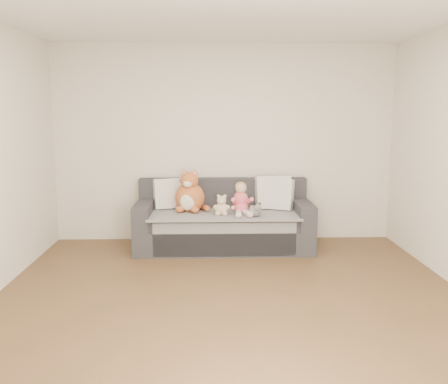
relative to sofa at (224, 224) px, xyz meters
name	(u,v)px	position (x,y,z in m)	size (l,w,h in m)	color
room_shell	(231,159)	(0.02, -1.64, 0.99)	(5.00, 5.00, 5.00)	brown
sofa	(224,224)	(0.00, 0.00, 0.00)	(2.20, 0.94, 0.85)	#29282D
cushion_left	(170,194)	(-0.69, 0.21, 0.36)	(0.46, 0.31, 0.40)	silver
cushion_right_back	(273,192)	(0.65, 0.17, 0.37)	(0.49, 0.27, 0.44)	silver
cushion_right_front	(276,194)	(0.68, 0.10, 0.36)	(0.48, 0.36, 0.41)	silver
toddler	(241,200)	(0.21, -0.18, 0.33)	(0.28, 0.41, 0.40)	#DC574D
plush_cat	(190,195)	(-0.43, 0.02, 0.37)	(0.44, 0.39, 0.57)	#B65728
teddy_bear	(222,207)	(-0.03, -0.24, 0.27)	(0.21, 0.15, 0.26)	tan
plush_cow	(255,210)	(0.37, -0.34, 0.24)	(0.15, 0.22, 0.18)	white
sippy_cup	(218,209)	(-0.07, -0.16, 0.22)	(0.10, 0.07, 0.11)	#413289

